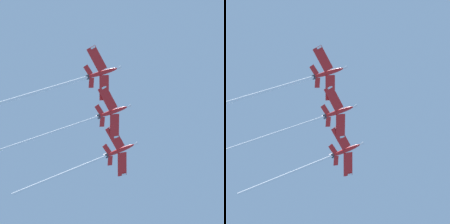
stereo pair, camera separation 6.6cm
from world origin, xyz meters
The scene contains 3 objects.
jet_inner_left centered at (29.38, 1.72, 138.92)m, with size 44.07×19.91×22.66m.
jet_centre centered at (30.74, 16.54, 139.07)m, with size 49.26×19.96×24.80m.
jet_inner_right centered at (37.37, 30.29, 137.24)m, with size 48.98×19.95×23.80m.
Camera 1 is at (20.73, 47.27, 1.99)m, focal length 63.84 mm.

